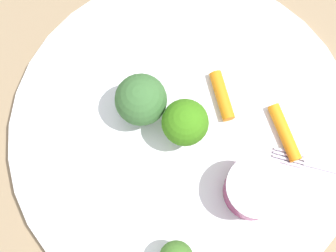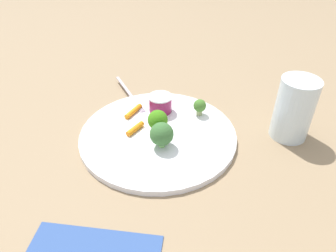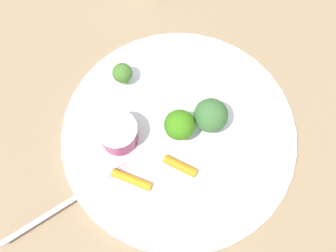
{
  "view_description": "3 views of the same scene",
  "coord_description": "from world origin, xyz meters",
  "px_view_note": "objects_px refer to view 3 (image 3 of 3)",
  "views": [
    {
      "loc": [
        -0.08,
        -0.07,
        0.45
      ],
      "look_at": [
        -0.01,
        0.01,
        0.02
      ],
      "focal_mm": 53.86,
      "sensor_mm": 36.0,
      "label": 1
    },
    {
      "loc": [
        -0.08,
        0.5,
        0.4
      ],
      "look_at": [
        -0.02,
        -0.01,
        0.02
      ],
      "focal_mm": 33.58,
      "sensor_mm": 36.0,
      "label": 2
    },
    {
      "loc": [
        0.2,
        -0.02,
        0.56
      ],
      "look_at": [
        -0.01,
        -0.01,
        0.02
      ],
      "focal_mm": 46.56,
      "sensor_mm": 36.0,
      "label": 3
    }
  ],
  "objects_px": {
    "carrot_stick_0": "(176,166)",
    "fork": "(68,202)",
    "broccoli_floret_0": "(211,116)",
    "broccoli_floret_2": "(122,74)",
    "broccoli_floret_1": "(179,128)",
    "sauce_cup": "(118,134)",
    "plate": "(179,135)",
    "carrot_stick_1": "(132,180)"
  },
  "relations": [
    {
      "from": "broccoli_floret_1",
      "to": "fork",
      "type": "xyz_separation_m",
      "value": [
        0.09,
        -0.14,
        -0.03
      ]
    },
    {
      "from": "plate",
      "to": "fork",
      "type": "bearing_deg",
      "value": -57.52
    },
    {
      "from": "plate",
      "to": "carrot_stick_0",
      "type": "xyz_separation_m",
      "value": [
        0.05,
        -0.0,
        0.01
      ]
    },
    {
      "from": "carrot_stick_1",
      "to": "fork",
      "type": "bearing_deg",
      "value": -71.54
    },
    {
      "from": "broccoli_floret_0",
      "to": "broccoli_floret_1",
      "type": "relative_size",
      "value": 1.0
    },
    {
      "from": "plate",
      "to": "carrot_stick_0",
      "type": "bearing_deg",
      "value": -5.8
    },
    {
      "from": "sauce_cup",
      "to": "broccoli_floret_1",
      "type": "bearing_deg",
      "value": 91.67
    },
    {
      "from": "sauce_cup",
      "to": "carrot_stick_0",
      "type": "height_order",
      "value": "sauce_cup"
    },
    {
      "from": "carrot_stick_1",
      "to": "plate",
      "type": "bearing_deg",
      "value": 135.64
    },
    {
      "from": "fork",
      "to": "carrot_stick_0",
      "type": "bearing_deg",
      "value": 107.55
    },
    {
      "from": "carrot_stick_0",
      "to": "broccoli_floret_2",
      "type": "bearing_deg",
      "value": -150.99
    },
    {
      "from": "plate",
      "to": "fork",
      "type": "distance_m",
      "value": 0.17
    },
    {
      "from": "broccoli_floret_1",
      "to": "carrot_stick_0",
      "type": "bearing_deg",
      "value": -5.86
    },
    {
      "from": "sauce_cup",
      "to": "broccoli_floret_0",
      "type": "bearing_deg",
      "value": 99.11
    },
    {
      "from": "broccoli_floret_2",
      "to": "carrot_stick_1",
      "type": "bearing_deg",
      "value": 5.16
    },
    {
      "from": "broccoli_floret_2",
      "to": "carrot_stick_0",
      "type": "bearing_deg",
      "value": 29.01
    },
    {
      "from": "sauce_cup",
      "to": "broccoli_floret_0",
      "type": "distance_m",
      "value": 0.12
    },
    {
      "from": "broccoli_floret_2",
      "to": "carrot_stick_1",
      "type": "xyz_separation_m",
      "value": [
        0.15,
        0.01,
        -0.02
      ]
    },
    {
      "from": "carrot_stick_0",
      "to": "carrot_stick_1",
      "type": "height_order",
      "value": "same"
    },
    {
      "from": "broccoli_floret_2",
      "to": "plate",
      "type": "bearing_deg",
      "value": 43.17
    },
    {
      "from": "carrot_stick_0",
      "to": "fork",
      "type": "height_order",
      "value": "carrot_stick_0"
    },
    {
      "from": "plate",
      "to": "carrot_stick_1",
      "type": "xyz_separation_m",
      "value": [
        0.06,
        -0.06,
        0.01
      ]
    },
    {
      "from": "sauce_cup",
      "to": "carrot_stick_1",
      "type": "bearing_deg",
      "value": 16.38
    },
    {
      "from": "broccoli_floret_2",
      "to": "fork",
      "type": "distance_m",
      "value": 0.19
    },
    {
      "from": "broccoli_floret_1",
      "to": "broccoli_floret_2",
      "type": "bearing_deg",
      "value": -138.2
    },
    {
      "from": "plate",
      "to": "broccoli_floret_1",
      "type": "xyz_separation_m",
      "value": [
        0.0,
        -0.0,
        0.04
      ]
    },
    {
      "from": "broccoli_floret_0",
      "to": "broccoli_floret_1",
      "type": "xyz_separation_m",
      "value": [
        0.02,
        -0.04,
        0.0
      ]
    },
    {
      "from": "sauce_cup",
      "to": "broccoli_floret_0",
      "type": "xyz_separation_m",
      "value": [
        -0.02,
        0.12,
        0.01
      ]
    },
    {
      "from": "broccoli_floret_0",
      "to": "carrot_stick_0",
      "type": "xyz_separation_m",
      "value": [
        0.06,
        -0.05,
        -0.02
      ]
    },
    {
      "from": "sauce_cup",
      "to": "carrot_stick_0",
      "type": "bearing_deg",
      "value": 61.17
    },
    {
      "from": "plate",
      "to": "broccoli_floret_1",
      "type": "distance_m",
      "value": 0.04
    },
    {
      "from": "broccoli_floret_0",
      "to": "carrot_stick_0",
      "type": "bearing_deg",
      "value": -37.04
    },
    {
      "from": "sauce_cup",
      "to": "broccoli_floret_2",
      "type": "height_order",
      "value": "sauce_cup"
    },
    {
      "from": "plate",
      "to": "sauce_cup",
      "type": "xyz_separation_m",
      "value": [
        0.01,
        -0.08,
        0.03
      ]
    },
    {
      "from": "broccoli_floret_1",
      "to": "sauce_cup",
      "type": "bearing_deg",
      "value": -88.33
    },
    {
      "from": "broccoli_floret_0",
      "to": "broccoli_floret_2",
      "type": "height_order",
      "value": "broccoli_floret_0"
    },
    {
      "from": "sauce_cup",
      "to": "fork",
      "type": "xyz_separation_m",
      "value": [
        0.08,
        -0.06,
        -0.02
      ]
    },
    {
      "from": "broccoli_floret_1",
      "to": "carrot_stick_0",
      "type": "height_order",
      "value": "broccoli_floret_1"
    },
    {
      "from": "carrot_stick_0",
      "to": "carrot_stick_1",
      "type": "distance_m",
      "value": 0.06
    },
    {
      "from": "plate",
      "to": "carrot_stick_1",
      "type": "relative_size",
      "value": 5.98
    },
    {
      "from": "carrot_stick_0",
      "to": "fork",
      "type": "distance_m",
      "value": 0.14
    },
    {
      "from": "carrot_stick_1",
      "to": "fork",
      "type": "relative_size",
      "value": 0.34
    }
  ]
}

